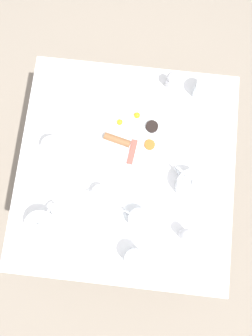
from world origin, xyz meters
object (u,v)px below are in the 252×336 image
Objects in this scene: teapot_near at (42,226)px; creamer_jug at (99,193)px; breakfast_plate at (134,134)px; knife_by_plate at (67,98)px; water_glass_tall at (53,148)px; water_glass_short at (134,259)px; salt_grinder at (185,235)px; fork_by_plate at (209,137)px; teapot_far at (191,185)px; teacup_with_saucer_left at (139,219)px; wine_glass_spare at (203,90)px; pepper_grinder at (171,80)px.

teapot_near is 0.26m from creamer_jug.
breakfast_plate is 1.84× the size of knife_by_plate.
teapot_near is 2.32× the size of creamer_jug.
water_glass_tall is 1.11× the size of water_glass_short.
salt_grinder reaches higher than creamer_jug.
fork_by_plate is 0.65m from knife_by_plate.
teapot_far is 1.62× the size of water_glass_short.
teacup_with_saucer_left is 0.62m from knife_by_plate.
knife_by_plate is at bearing -43.63° from salt_grinder.
teacup_with_saucer_left reaches higher than fork_by_plate.
wine_glass_spare is (-0.22, -0.58, 0.02)m from teacup_with_saucer_left.
water_glass_tall is 0.25m from knife_by_plate.
teacup_with_saucer_left is 1.85× the size of creamer_jug.
water_glass_short is (-0.38, 0.09, 0.00)m from teapot_near.
pepper_grinder is at bearing 149.53° from teapot_far.
wine_glass_spare is (-0.60, -0.33, -0.00)m from water_glass_tall.
teapot_far is 0.91× the size of knife_by_plate.
pepper_grinder is (-0.46, -0.68, 0.00)m from teapot_near.
teapot_far reaches higher than creamer_jug.
knife_by_plate is (0.56, -0.54, -0.05)m from salt_grinder.
water_glass_short is 0.61m from fork_by_plate.
teapot_near reaches higher than breakfast_plate.
salt_grinder is at bearing -148.98° from water_glass_short.
teapot_near is at bearing 90.07° from water_glass_tall.
fork_by_plate is (-0.65, -0.45, -0.04)m from teapot_near.
pepper_grinder is 0.30m from fork_by_plate.
teapot_near reaches higher than fork_by_plate.
breakfast_plate is 0.37m from teacup_with_saucer_left.
knife_by_plate is at bearing -159.47° from teapot_near.
fork_by_plate is (-0.27, -0.38, -0.03)m from teacup_with_saucer_left.
water_glass_tall is 0.69m from wine_glass_spare.
teapot_far is at bearing 72.22° from fork_by_plate.
wine_glass_spare reaches higher than knife_by_plate.
breakfast_plate is at bearing 156.73° from knife_by_plate.
creamer_jug is at bearing -124.11° from teapot_far.
salt_grinder is (-0.25, 0.40, 0.04)m from breakfast_plate.
pepper_grinder is at bearing -97.21° from teacup_with_saucer_left.
pepper_grinder is (-0.08, -0.61, 0.02)m from teacup_with_saucer_left.
salt_grinder is at bearing 153.20° from water_glass_tall.
creamer_jug is (0.39, 0.49, -0.03)m from wine_glass_spare.
teapot_near is 2.03× the size of water_glass_short.
teacup_with_saucer_left is at bearing 69.32° from wine_glass_spare.
pepper_grinder is (-0.14, -0.25, 0.04)m from breakfast_plate.
teapot_far reaches higher than teacup_with_saucer_left.
knife_by_plate is (-0.01, -0.25, -0.05)m from water_glass_tall.
knife_by_plate is (0.64, -0.11, -0.00)m from fork_by_plate.
breakfast_plate is 0.35m from water_glass_tall.
breakfast_plate is at bearing -173.25° from teapot_far.
teapot_far is (-0.58, -0.23, 0.00)m from teapot_near.
salt_grinder is (0.01, 0.20, 0.00)m from teapot_far.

